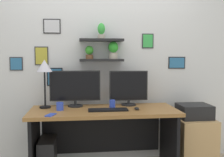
# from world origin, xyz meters

# --- Properties ---
(back_wall_assembly) EXTENTS (4.40, 0.24, 2.70)m
(back_wall_assembly) POSITION_xyz_m (-0.00, 0.44, 1.35)
(back_wall_assembly) COLOR silver
(back_wall_assembly) RESTS_ON ground
(desk) EXTENTS (1.68, 0.68, 0.75)m
(desk) POSITION_xyz_m (0.00, 0.06, 0.54)
(desk) COLOR #9E6B38
(desk) RESTS_ON ground
(monitor_left) EXTENTS (0.60, 0.18, 0.43)m
(monitor_left) POSITION_xyz_m (-0.33, 0.22, 0.98)
(monitor_left) COLOR black
(monitor_left) RESTS_ON desk
(monitor_right) EXTENTS (0.47, 0.18, 0.43)m
(monitor_right) POSITION_xyz_m (0.33, 0.22, 0.97)
(monitor_right) COLOR black
(monitor_right) RESTS_ON desk
(keyboard) EXTENTS (0.44, 0.14, 0.02)m
(keyboard) POSITION_xyz_m (0.04, -0.09, 0.76)
(keyboard) COLOR black
(keyboard) RESTS_ON desk
(computer_mouse) EXTENTS (0.06, 0.09, 0.03)m
(computer_mouse) POSITION_xyz_m (0.37, -0.07, 0.77)
(computer_mouse) COLOR black
(computer_mouse) RESTS_ON desk
(desk_lamp) EXTENTS (0.18, 0.18, 0.56)m
(desk_lamp) POSITION_xyz_m (-0.68, 0.16, 1.20)
(desk_lamp) COLOR black
(desk_lamp) RESTS_ON desk
(cell_phone) EXTENTS (0.11, 0.16, 0.01)m
(cell_phone) POSITION_xyz_m (-0.57, -0.25, 0.76)
(cell_phone) COLOR blue
(cell_phone) RESTS_ON desk
(coffee_mug) EXTENTS (0.08, 0.08, 0.09)m
(coffee_mug) POSITION_xyz_m (-0.50, 0.00, 0.80)
(coffee_mug) COLOR blue
(coffee_mug) RESTS_ON desk
(pen_cup) EXTENTS (0.07, 0.07, 0.10)m
(pen_cup) POSITION_xyz_m (0.10, 0.04, 0.80)
(pen_cup) COLOR blue
(pen_cup) RESTS_ON desk
(drawer_cabinet) EXTENTS (0.44, 0.50, 0.59)m
(drawer_cabinet) POSITION_xyz_m (1.13, 0.10, 0.30)
(drawer_cabinet) COLOR tan
(drawer_cabinet) RESTS_ON ground
(printer) EXTENTS (0.38, 0.34, 0.17)m
(printer) POSITION_xyz_m (1.13, 0.10, 0.68)
(printer) COLOR black
(printer) RESTS_ON drawer_cabinet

